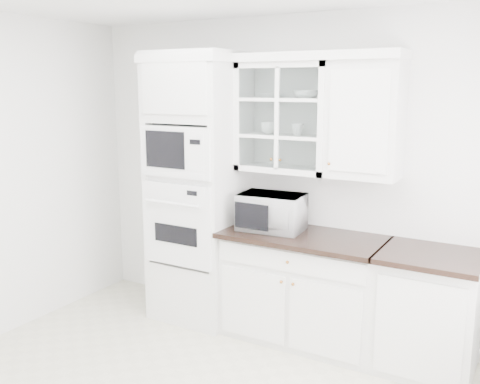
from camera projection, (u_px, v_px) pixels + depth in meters
The scene contains 12 objects.
room_shell at pixel (206, 137), 3.48m from camera, with size 4.00×3.50×2.70m.
oven_column at pixel (198, 189), 4.80m from camera, with size 0.76×0.68×2.40m.
base_cabinet_run at pixel (303, 287), 4.46m from camera, with size 1.32×0.67×0.92m.
extra_base_cabinet at pixel (427, 311), 3.97m from camera, with size 0.72×0.67×0.92m.
upper_cabinet_glass at pixel (286, 118), 4.43m from camera, with size 0.80×0.33×0.90m.
upper_cabinet_solid at pixel (365, 120), 4.10m from camera, with size 0.55×0.33×0.90m, color white.
crown_molding at pixel (274, 58), 4.37m from camera, with size 2.14×0.38×0.07m, color white.
countertop_microwave at pixel (272, 211), 4.49m from camera, with size 0.53×0.44×0.31m, color white.
bowl_a at pixel (269, 95), 4.46m from camera, with size 0.19×0.19×0.05m, color white.
bowl_b at pixel (306, 94), 4.33m from camera, with size 0.21×0.21×0.06m, color white.
cup_a at pixel (269, 128), 4.52m from camera, with size 0.13×0.13×0.10m, color white.
cup_b at pixel (298, 129), 4.40m from camera, with size 0.11×0.11×0.10m, color white.
Camera 1 is at (1.93, -2.47, 2.11)m, focal length 40.00 mm.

